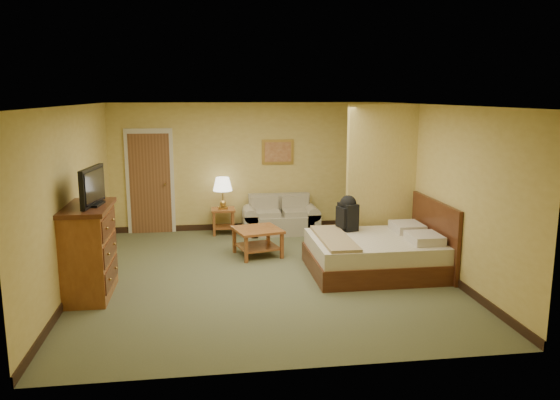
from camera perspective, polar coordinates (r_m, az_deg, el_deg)
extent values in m
plane|color=brown|center=(8.56, -1.70, -7.80)|extent=(6.00, 6.00, 0.00)
plane|color=white|center=(8.11, -1.81, 9.88)|extent=(6.00, 6.00, 0.00)
cube|color=#D0B458|center=(11.19, -3.45, 3.48)|extent=(5.50, 0.02, 2.60)
cube|color=#D0B458|center=(8.40, -20.75, 0.28)|extent=(0.02, 6.00, 2.60)
cube|color=#D0B458|center=(8.96, 16.02, 1.20)|extent=(0.02, 6.00, 2.60)
cube|color=#D0B458|center=(9.59, 10.51, 2.06)|extent=(1.20, 0.15, 2.60)
cube|color=beige|center=(11.21, -13.41, 1.92)|extent=(0.94, 0.06, 2.10)
cube|color=brown|center=(11.20, -13.41, 1.66)|extent=(0.80, 0.04, 2.00)
cylinder|color=#B18A41|center=(11.12, -11.89, 1.66)|extent=(0.04, 0.12, 0.04)
cube|color=black|center=(11.40, -3.37, -2.72)|extent=(5.50, 0.02, 0.12)
cube|color=tan|center=(10.99, 0.09, -2.54)|extent=(1.25, 0.67, 0.38)
cube|color=tan|center=(11.19, -0.12, -0.28)|extent=(1.25, 0.16, 0.39)
cube|color=tan|center=(10.92, -3.16, -2.53)|extent=(0.27, 0.67, 0.42)
cube|color=tan|center=(11.09, 3.30, -2.31)|extent=(0.27, 0.67, 0.42)
cube|color=brown|center=(10.95, -5.97, -1.00)|extent=(0.47, 0.47, 0.04)
cube|color=brown|center=(11.03, -5.93, -2.81)|extent=(0.39, 0.39, 0.03)
cube|color=brown|center=(10.82, -6.89, -2.56)|extent=(0.05, 0.05, 0.48)
cube|color=brown|center=(10.83, -4.92, -2.51)|extent=(0.05, 0.05, 0.48)
cube|color=brown|center=(11.18, -6.94, -2.12)|extent=(0.05, 0.05, 0.48)
cube|color=brown|center=(11.19, -5.02, -2.07)|extent=(0.05, 0.05, 0.48)
cylinder|color=#B18A41|center=(10.94, -5.97, -0.80)|extent=(0.19, 0.19, 0.04)
cylinder|color=#B18A41|center=(10.89, -6.00, 0.46)|extent=(0.03, 0.03, 0.32)
cone|color=white|center=(10.85, -6.02, 1.67)|extent=(0.38, 0.38, 0.27)
cube|color=brown|center=(9.42, -2.36, -3.13)|extent=(0.91, 0.91, 0.04)
cube|color=brown|center=(9.50, -2.35, -4.88)|extent=(0.78, 0.78, 0.03)
cube|color=brown|center=(9.15, -4.16, -5.11)|extent=(0.05, 0.05, 0.45)
cube|color=brown|center=(9.83, -0.67, -3.95)|extent=(0.05, 0.05, 0.45)
cube|color=#B78E3F|center=(11.20, -0.23, 5.05)|extent=(0.65, 0.03, 0.51)
cube|color=#9F5330|center=(11.18, -0.22, 5.04)|extent=(0.54, 0.02, 0.40)
cube|color=brown|center=(7.98, -19.32, -5.27)|extent=(0.56, 1.12, 1.22)
cube|color=#441E10|center=(7.83, -19.61, -0.77)|extent=(0.63, 1.20, 0.06)
cube|color=black|center=(7.80, -18.91, -0.42)|extent=(0.26, 0.40, 0.03)
cube|color=black|center=(7.76, -19.03, 1.40)|extent=(0.17, 0.86, 0.51)
cube|color=#441E10|center=(8.77, 9.87, -6.44)|extent=(2.04, 1.63, 0.31)
cube|color=beige|center=(8.70, 9.93, -4.71)|extent=(1.98, 1.57, 0.24)
cube|color=#441E10|center=(9.00, 15.80, -3.56)|extent=(0.06, 1.73, 1.12)
cube|color=beige|center=(8.55, 14.87, -3.91)|extent=(0.46, 0.56, 0.14)
cube|color=beige|center=(9.19, 13.15, -2.80)|extent=(0.46, 0.56, 0.14)
cube|color=#987D53|center=(8.48, 5.69, -4.00)|extent=(0.46, 1.53, 0.05)
cube|color=black|center=(9.06, 7.11, -1.74)|extent=(0.31, 0.39, 0.45)
sphere|color=black|center=(9.01, 7.14, -0.35)|extent=(0.27, 0.27, 0.27)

